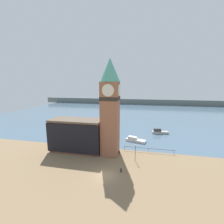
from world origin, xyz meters
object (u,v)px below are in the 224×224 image
Objects in this scene: boat_far at (159,132)px; mooring_bollard_far at (121,170)px; mooring_bollard_near at (119,152)px; boat_near at (135,140)px; pier_building at (77,135)px; lamp_post at (135,150)px; clock_tower at (110,105)px.

mooring_bollard_far is (-10.29, -27.64, -0.24)m from boat_far.
boat_near is at bearing 69.39° from mooring_bollard_near.
boat_near is 12.88m from boat_far.
pier_building reaches higher than mooring_bollard_near.
lamp_post reaches higher than mooring_bollard_far.
clock_tower reaches higher than lamp_post.
boat_far is at bearing 65.50° from boat_near.
clock_tower is 28.50× the size of mooring_bollard_far.
lamp_post is at bearing -8.83° from pier_building.
clock_tower reaches higher than boat_far.
pier_building is 3.49× the size of lamp_post.
boat_near is at bearing 33.24° from pier_building.
pier_building is 16.09m from mooring_bollard_far.
pier_building reaches higher than boat_far.
pier_building reaches higher than lamp_post.
mooring_bollard_near is at bearing 11.95° from clock_tower.
clock_tower is at bearing 117.23° from mooring_bollard_far.
pier_building is 16.71× the size of mooring_bollard_far.
lamp_post is (4.33, -3.01, 2.37)m from mooring_bollard_near.
lamp_post is at bearing -20.68° from clock_tower.
pier_building is 12.39m from mooring_bollard_near.
clock_tower reaches higher than boat_near.
pier_building is 2.34× the size of boat_far.
boat_near is 10.18m from mooring_bollard_near.
pier_building is at bearing -130.35° from boat_near.
lamp_post is at bearing -34.76° from mooring_bollard_near.
lamp_post is (6.66, -2.51, -10.03)m from clock_tower.
boat_near is at bearing -139.38° from boat_far.
mooring_bollard_far is at bearing -78.34° from mooring_bollard_near.
lamp_post is at bearing 64.14° from mooring_bollard_far.
boat_far is (8.44, 9.73, 0.16)m from boat_near.
clock_tower is 15.25m from mooring_bollard_far.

